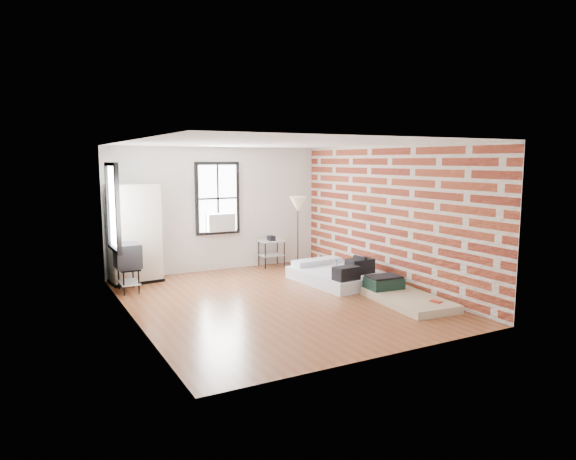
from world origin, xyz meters
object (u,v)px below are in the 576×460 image
mattress_main (339,275)px  wardrobe (134,234)px  mattress_bare (403,295)px  side_table (271,246)px  tv_stand (128,258)px  floor_lamp (298,208)px

mattress_main → wardrobe: size_ratio=0.98×
mattress_bare → wardrobe: wardrobe is taller
side_table → tv_stand: 3.54m
wardrobe → tv_stand: 0.84m
tv_stand → mattress_main: bearing=-17.6°
wardrobe → side_table: (3.17, 0.07, -0.51)m
floor_lamp → wardrobe: bearing=163.2°
mattress_bare → floor_lamp: 3.15m
side_table → tv_stand: size_ratio=0.79×
side_table → floor_lamp: bearing=-83.6°
mattress_main → tv_stand: size_ratio=2.14×
mattress_bare → side_table: (-0.71, 3.84, 0.39)m
mattress_bare → tv_stand: tv_stand is taller
mattress_main → floor_lamp: size_ratio=1.15×
mattress_bare → floor_lamp: (-0.59, 2.78, 1.37)m
side_table → floor_lamp: floor_lamp is taller
mattress_bare → wardrobe: 5.48m
tv_stand → wardrobe: bearing=69.1°
floor_lamp → tv_stand: 3.67m
side_table → tv_stand: tv_stand is taller
mattress_main → side_table: (-0.51, 2.09, 0.34)m
mattress_main → wardrobe: (-3.68, 2.02, 0.84)m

